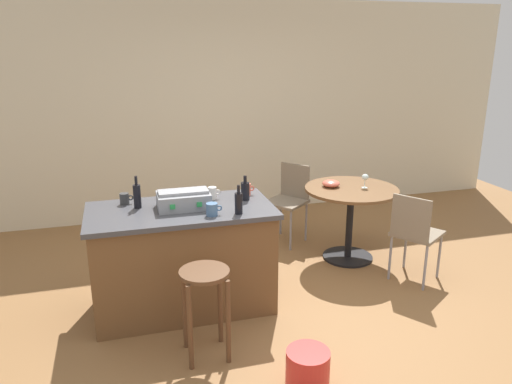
# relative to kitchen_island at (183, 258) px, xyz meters

# --- Properties ---
(ground_plane) EXTENTS (8.80, 8.80, 0.00)m
(ground_plane) POSITION_rel_kitchen_island_xyz_m (0.89, -0.34, -0.45)
(ground_plane) COLOR olive
(back_wall) EXTENTS (8.00, 0.10, 2.70)m
(back_wall) POSITION_rel_kitchen_island_xyz_m (0.89, 2.38, 0.90)
(back_wall) COLOR beige
(back_wall) RESTS_ON ground_plane
(kitchen_island) EXTENTS (1.50, 0.77, 0.89)m
(kitchen_island) POSITION_rel_kitchen_island_xyz_m (0.00, 0.00, 0.00)
(kitchen_island) COLOR brown
(kitchen_island) RESTS_ON ground_plane
(wooden_stool) EXTENTS (0.35, 0.35, 0.67)m
(wooden_stool) POSITION_rel_kitchen_island_xyz_m (0.05, -0.73, 0.05)
(wooden_stool) COLOR brown
(wooden_stool) RESTS_ON ground_plane
(dining_table) EXTENTS (0.94, 0.94, 0.77)m
(dining_table) POSITION_rel_kitchen_island_xyz_m (1.79, 0.52, 0.14)
(dining_table) COLOR black
(dining_table) RESTS_ON ground_plane
(folding_chair_near) EXTENTS (0.55, 0.55, 0.86)m
(folding_chair_near) POSITION_rel_kitchen_island_xyz_m (2.13, -0.12, 0.06)
(folding_chair_near) COLOR #7F705B
(folding_chair_near) RESTS_ON ground_plane
(folding_chair_far) EXTENTS (0.56, 0.56, 0.87)m
(folding_chair_far) POSITION_rel_kitchen_island_xyz_m (1.36, 1.16, 0.07)
(folding_chair_far) COLOR #7F705B
(folding_chair_far) RESTS_ON ground_plane
(toolbox) EXTENTS (0.42, 0.28, 0.15)m
(toolbox) POSITION_rel_kitchen_island_xyz_m (0.03, 0.00, 0.51)
(toolbox) COLOR gray
(toolbox) RESTS_ON kitchen_island
(bottle_0) EXTENTS (0.07, 0.07, 0.21)m
(bottle_0) POSITION_rel_kitchen_island_xyz_m (0.56, 0.07, 0.52)
(bottle_0) COLOR black
(bottle_0) RESTS_ON kitchen_island
(bottle_1) EXTENTS (0.06, 0.06, 0.23)m
(bottle_1) POSITION_rel_kitchen_island_xyz_m (0.42, -0.26, 0.53)
(bottle_1) COLOR black
(bottle_1) RESTS_ON kitchen_island
(bottle_2) EXTENTS (0.06, 0.06, 0.27)m
(bottle_2) POSITION_rel_kitchen_island_xyz_m (-0.33, 0.11, 0.54)
(bottle_2) COLOR black
(bottle_2) RESTS_ON kitchen_island
(cup_0) EXTENTS (0.11, 0.08, 0.09)m
(cup_0) POSITION_rel_kitchen_island_xyz_m (-0.43, 0.24, 0.49)
(cup_0) COLOR #383838
(cup_0) RESTS_ON kitchen_island
(cup_1) EXTENTS (0.13, 0.09, 0.10)m
(cup_1) POSITION_rel_kitchen_island_xyz_m (0.21, -0.24, 0.49)
(cup_1) COLOR #4C7099
(cup_1) RESTS_ON kitchen_island
(cup_2) EXTENTS (0.12, 0.08, 0.11)m
(cup_2) POSITION_rel_kitchen_island_xyz_m (0.60, 0.20, 0.50)
(cup_2) COLOR #DB6651
(cup_2) RESTS_ON kitchen_island
(cup_3) EXTENTS (0.11, 0.07, 0.11)m
(cup_3) POSITION_rel_kitchen_island_xyz_m (0.30, 0.17, 0.50)
(cup_3) COLOR white
(cup_3) RESTS_ON kitchen_island
(wine_glass) EXTENTS (0.07, 0.07, 0.14)m
(wine_glass) POSITION_rel_kitchen_island_xyz_m (1.92, 0.49, 0.43)
(wine_glass) COLOR silver
(wine_glass) RESTS_ON dining_table
(serving_bowl) EXTENTS (0.18, 0.18, 0.07)m
(serving_bowl) POSITION_rel_kitchen_island_xyz_m (1.61, 0.61, 0.36)
(serving_bowl) COLOR #DB6651
(serving_bowl) RESTS_ON dining_table
(plastic_bucket) EXTENTS (0.29, 0.29, 0.25)m
(plastic_bucket) POSITION_rel_kitchen_island_xyz_m (0.63, -1.24, -0.32)
(plastic_bucket) COLOR red
(plastic_bucket) RESTS_ON ground_plane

